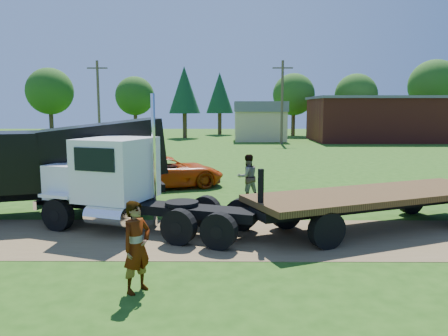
{
  "coord_description": "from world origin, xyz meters",
  "views": [
    {
      "loc": [
        0.05,
        -12.94,
        3.96
      ],
      "look_at": [
        -0.08,
        4.09,
        1.6
      ],
      "focal_mm": 35.0,
      "sensor_mm": 36.0,
      "label": 1
    }
  ],
  "objects_px": {
    "white_semi_tractor": "(119,183)",
    "flatbed_trailer": "(375,200)",
    "orange_pickup": "(168,172)",
    "spectator_a": "(137,247)",
    "black_dump_truck": "(63,162)"
  },
  "relations": [
    {
      "from": "black_dump_truck",
      "to": "spectator_a",
      "type": "distance_m",
      "value": 8.27
    },
    {
      "from": "orange_pickup",
      "to": "white_semi_tractor",
      "type": "bearing_deg",
      "value": 155.69
    },
    {
      "from": "white_semi_tractor",
      "to": "spectator_a",
      "type": "height_order",
      "value": "white_semi_tractor"
    },
    {
      "from": "spectator_a",
      "to": "flatbed_trailer",
      "type": "bearing_deg",
      "value": -17.16
    },
    {
      "from": "white_semi_tractor",
      "to": "flatbed_trailer",
      "type": "height_order",
      "value": "white_semi_tractor"
    },
    {
      "from": "black_dump_truck",
      "to": "white_semi_tractor",
      "type": "bearing_deg",
      "value": -56.14
    },
    {
      "from": "orange_pickup",
      "to": "flatbed_trailer",
      "type": "distance_m",
      "value": 10.89
    },
    {
      "from": "spectator_a",
      "to": "orange_pickup",
      "type": "bearing_deg",
      "value": 41.17
    },
    {
      "from": "white_semi_tractor",
      "to": "spectator_a",
      "type": "bearing_deg",
      "value": -52.66
    },
    {
      "from": "orange_pickup",
      "to": "spectator_a",
      "type": "relative_size",
      "value": 2.79
    },
    {
      "from": "black_dump_truck",
      "to": "flatbed_trailer",
      "type": "height_order",
      "value": "black_dump_truck"
    },
    {
      "from": "orange_pickup",
      "to": "spectator_a",
      "type": "xyz_separation_m",
      "value": [
        1.05,
        -12.57,
        0.22
      ]
    },
    {
      "from": "orange_pickup",
      "to": "spectator_a",
      "type": "bearing_deg",
      "value": 164.93
    },
    {
      "from": "orange_pickup",
      "to": "spectator_a",
      "type": "distance_m",
      "value": 12.61
    },
    {
      "from": "orange_pickup",
      "to": "spectator_a",
      "type": "height_order",
      "value": "spectator_a"
    }
  ]
}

